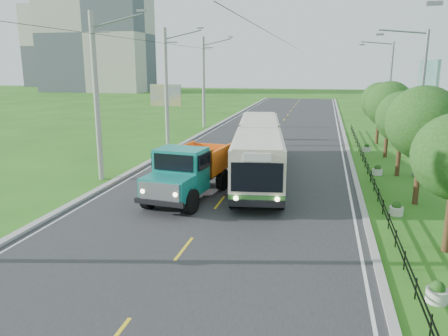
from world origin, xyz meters
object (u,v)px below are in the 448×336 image
(planter_front, at_px, (437,293))
(planter_near, at_px, (396,209))
(pole_mid, at_px, (167,87))
(streetlight_far, at_px, (388,88))
(billboard_left, at_px, (166,99))
(planter_mid, at_px, (377,171))
(tree_third, at_px, (423,126))
(planter_far, at_px, (367,148))
(bus, at_px, (259,146))
(pole_near, at_px, (97,97))
(pole_far, at_px, (204,82))
(tree_fifth, at_px, (390,107))
(dump_truck, at_px, (189,168))
(tree_fourth, at_px, (403,120))
(billboard_right, at_px, (427,87))
(tree_back, at_px, (380,103))
(streetlight_mid, at_px, (419,99))

(planter_front, height_order, planter_near, same)
(pole_mid, relative_size, planter_front, 14.93)
(streetlight_far, xyz_separation_m, billboard_left, (-20.14, -4.00, -1.04))
(planter_mid, bearing_deg, tree_third, -77.90)
(billboard_left, bearing_deg, planter_mid, -28.92)
(planter_far, xyz_separation_m, bus, (-7.51, -9.88, 1.62))
(planter_near, relative_size, billboard_left, 0.13)
(planter_front, relative_size, planter_far, 1.00)
(pole_near, distance_m, bus, 10.36)
(pole_far, xyz_separation_m, tree_fifth, (18.12, -12.86, -1.24))
(pole_mid, bearing_deg, billboard_left, 112.42)
(pole_near, bearing_deg, pole_far, 90.00)
(tree_fifth, height_order, planter_far, tree_fifth)
(dump_truck, bearing_deg, tree_fourth, 39.99)
(planter_near, bearing_deg, pole_near, 169.91)
(billboard_right, bearing_deg, dump_truck, -136.27)
(tree_third, bearing_deg, tree_back, 90.00)
(streetlight_mid, height_order, streetlight_far, same)
(tree_back, xyz_separation_m, planter_near, (-1.26, -20.14, -3.37))
(pole_far, bearing_deg, planter_near, -58.01)
(tree_fourth, xyz_separation_m, streetlight_mid, (0.79, -0.14, 1.32))
(dump_truck, bearing_deg, billboard_right, 50.51)
(tree_back, bearing_deg, billboard_right, -68.30)
(planter_mid, relative_size, dump_truck, 0.10)
(streetlight_mid, relative_size, planter_front, 13.54)
(pole_mid, distance_m, streetlight_mid, 20.16)
(tree_fourth, xyz_separation_m, tree_fifth, (0.00, 6.00, 0.27))
(planter_mid, distance_m, planter_far, 8.00)
(planter_near, relative_size, billboard_right, 0.09)
(streetlight_far, bearing_deg, tree_fourth, -93.25)
(pole_near, bearing_deg, planter_front, -33.12)
(tree_fourth, bearing_deg, tree_back, 90.00)
(streetlight_mid, xyz_separation_m, billboard_left, (-20.14, 10.00, -1.04))
(tree_back, distance_m, planter_far, 5.48)
(planter_far, relative_size, dump_truck, 0.10)
(pole_mid, bearing_deg, dump_truck, -65.99)
(pole_mid, height_order, planter_front, pole_mid)
(tree_third, bearing_deg, planter_front, -97.06)
(tree_fifth, xyz_separation_m, streetlight_mid, (0.79, -6.14, 1.05))
(pole_near, relative_size, planter_far, 14.93)
(bus, bearing_deg, tree_fifth, 34.62)
(tree_third, height_order, billboard_left, tree_third)
(pole_near, height_order, bus, pole_near)
(dump_truck, bearing_deg, pole_near, 165.66)
(tree_fourth, relative_size, planter_mid, 8.06)
(pole_mid, xyz_separation_m, planter_near, (16.86, -15.00, -4.81))
(tree_third, relative_size, streetlight_mid, 0.66)
(billboard_left, bearing_deg, pole_mid, -67.58)
(planter_mid, bearing_deg, planter_front, -90.00)
(tree_fourth, relative_size, planter_far, 8.06)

